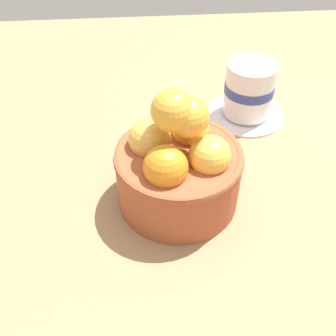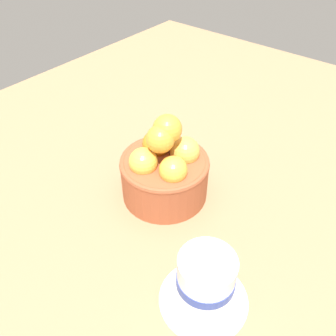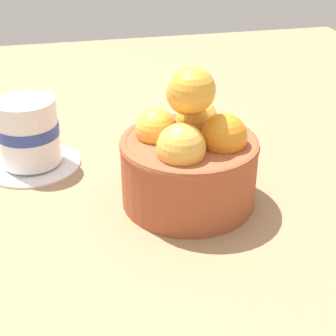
% 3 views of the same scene
% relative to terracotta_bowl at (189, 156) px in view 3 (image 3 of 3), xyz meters
% --- Properties ---
extents(ground_plane, '(1.38, 1.09, 0.04)m').
position_rel_terracotta_bowl_xyz_m(ground_plane, '(-0.00, -0.00, -0.07)').
color(ground_plane, '#997551').
extents(terracotta_bowl, '(0.14, 0.14, 0.15)m').
position_rel_terracotta_bowl_xyz_m(terracotta_bowl, '(0.00, 0.00, 0.00)').
color(terracotta_bowl, '#9E4C2D').
rests_on(terracotta_bowl, ground_plane).
extents(coffee_cup, '(0.11, 0.11, 0.08)m').
position_rel_terracotta_bowl_xyz_m(coffee_cup, '(-0.12, -0.16, -0.01)').
color(coffee_cup, white).
rests_on(coffee_cup, ground_plane).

